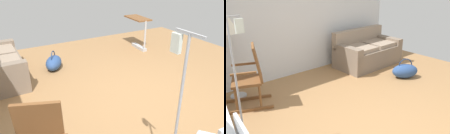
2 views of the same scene
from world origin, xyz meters
TOP-DOWN VIEW (x-y plane):
  - ground_plane at (0.00, 0.00)m, footprint 7.43×7.43m
  - overbed_table at (2.23, -1.57)m, footprint 0.85×0.45m
  - duffel_bag at (1.98, 0.89)m, footprint 0.64×0.56m

SIDE VIEW (x-z plane):
  - ground_plane at x=0.00m, z-range 0.00..0.00m
  - duffel_bag at x=1.98m, z-range -0.06..0.37m
  - overbed_table at x=2.23m, z-range 0.11..0.95m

